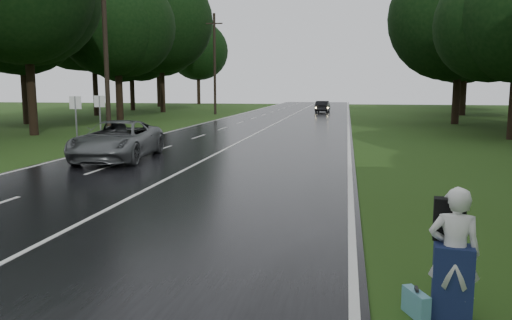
# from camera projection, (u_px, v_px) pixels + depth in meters

# --- Properties ---
(ground) EXTENTS (160.00, 160.00, 0.00)m
(ground) POSITION_uv_depth(u_px,v_px,m) (51.00, 240.00, 9.80)
(ground) COLOR #244313
(ground) RESTS_ON ground
(road) EXTENTS (12.00, 140.00, 0.04)m
(road) POSITION_uv_depth(u_px,v_px,m) (248.00, 138.00, 29.27)
(road) COLOR black
(road) RESTS_ON ground
(lane_center) EXTENTS (0.12, 140.00, 0.01)m
(lane_center) POSITION_uv_depth(u_px,v_px,m) (248.00, 137.00, 29.27)
(lane_center) COLOR silver
(lane_center) RESTS_ON road
(grey_car) EXTENTS (3.20, 5.89, 1.57)m
(grey_car) POSITION_uv_depth(u_px,v_px,m) (117.00, 140.00, 20.40)
(grey_car) COLOR #545859
(grey_car) RESTS_ON road
(far_car) EXTENTS (1.61, 4.11, 1.33)m
(far_car) POSITION_uv_depth(u_px,v_px,m) (323.00, 107.00, 57.83)
(far_car) COLOR black
(far_car) RESTS_ON road
(hitchhiker) EXTENTS (0.68, 0.63, 1.74)m
(hitchhiker) POSITION_uv_depth(u_px,v_px,m) (453.00, 258.00, 6.40)
(hitchhiker) COLOR silver
(hitchhiker) RESTS_ON ground
(suitcase) EXTENTS (0.32, 0.50, 0.35)m
(suitcase) POSITION_uv_depth(u_px,v_px,m) (416.00, 304.00, 6.52)
(suitcase) COLOR teal
(suitcase) RESTS_ON ground
(utility_pole_mid) EXTENTS (1.80, 0.28, 10.43)m
(utility_pole_mid) POSITION_uv_depth(u_px,v_px,m) (109.00, 136.00, 30.41)
(utility_pole_mid) COLOR black
(utility_pole_mid) RESTS_ON ground
(utility_pole_far) EXTENTS (1.80, 0.28, 10.73)m
(utility_pole_far) POSITION_uv_depth(u_px,v_px,m) (215.00, 114.00, 54.81)
(utility_pole_far) COLOR black
(utility_pole_far) RESTS_ON ground
(road_sign_a) EXTENTS (0.60, 0.10, 2.52)m
(road_sign_a) POSITION_uv_depth(u_px,v_px,m) (78.00, 149.00, 24.37)
(road_sign_a) COLOR white
(road_sign_a) RESTS_ON ground
(road_sign_b) EXTENTS (0.60, 0.10, 2.51)m
(road_sign_b) POSITION_uv_depth(u_px,v_px,m) (101.00, 143.00, 26.72)
(road_sign_b) COLOR white
(road_sign_b) RESTS_ON ground
(tree_left_d) EXTENTS (10.23, 10.23, 15.99)m
(tree_left_d) POSITION_uv_depth(u_px,v_px,m) (34.00, 135.00, 31.15)
(tree_left_d) COLOR black
(tree_left_d) RESTS_ON ground
(tree_left_e) EXTENTS (9.50, 9.50, 14.85)m
(tree_left_e) POSITION_uv_depth(u_px,v_px,m) (120.00, 120.00, 45.56)
(tree_left_e) COLOR black
(tree_left_e) RESTS_ON ground
(tree_left_f) EXTENTS (11.61, 11.61, 18.14)m
(tree_left_f) POSITION_uv_depth(u_px,v_px,m) (163.00, 112.00, 59.55)
(tree_left_f) COLOR black
(tree_left_f) RESTS_ON ground
(tree_right_d) EXTENTS (7.69, 7.69, 12.02)m
(tree_right_d) POSITION_uv_depth(u_px,v_px,m) (511.00, 139.00, 28.57)
(tree_right_d) COLOR black
(tree_right_d) RESTS_ON ground
(tree_right_e) EXTENTS (8.91, 8.91, 13.92)m
(tree_right_e) POSITION_uv_depth(u_px,v_px,m) (455.00, 124.00, 40.53)
(tree_right_e) COLOR black
(tree_right_e) RESTS_ON ground
(tree_right_f) EXTENTS (8.65, 8.65, 13.51)m
(tree_right_f) POSITION_uv_depth(u_px,v_px,m) (462.00, 115.00, 52.80)
(tree_right_f) COLOR black
(tree_right_f) RESTS_ON ground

